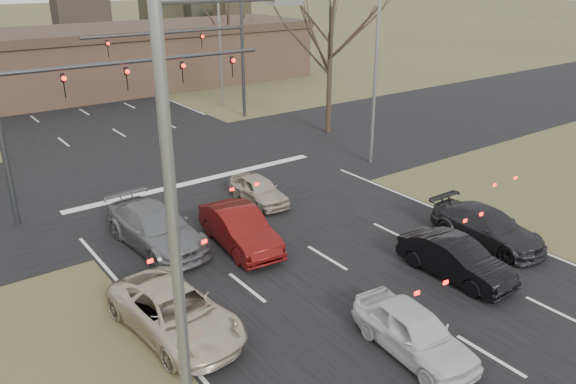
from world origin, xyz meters
The scene contains 17 objects.
ground centered at (0.00, 0.00, 0.00)m, with size 360.00×360.00×0.00m, color #484A27.
road_main centered at (0.00, 60.00, 0.01)m, with size 14.00×300.00×0.02m, color black.
road_cross centered at (0.00, 15.00, 0.01)m, with size 200.00×14.00×0.02m, color black.
building centered at (2.00, 38.00, 2.67)m, with size 42.40×10.40×5.30m.
mast_arm_near centered at (-5.23, 13.00, 5.07)m, with size 12.12×0.24×8.00m.
mast_arm_far centered at (6.18, 23.00, 5.02)m, with size 11.12×0.24×8.00m.
streetlight_left centered at (-8.82, -4.00, 5.59)m, with size 2.34×0.25×10.00m.
streetlight_right_near centered at (8.82, 10.00, 5.59)m, with size 2.34×0.25×10.00m.
streetlight_right_far centered at (9.32, 27.00, 5.59)m, with size 2.34×0.25×10.00m.
tree_right_far centered at (15.00, 35.00, 6.96)m, with size 5.40×5.40×9.00m.
car_silver_suv centered at (-6.48, 2.16, 0.69)m, with size 2.28×4.95×1.38m, color beige.
car_white_sedan centered at (-1.58, -2.58, 0.68)m, with size 1.61×3.99×1.36m, color silver.
car_black_hatch centered at (2.72, -0.61, 0.69)m, with size 1.45×4.17×1.37m, color black.
car_charcoal_sedan centered at (5.83, 0.33, 0.67)m, with size 1.89×4.65×1.35m, color black.
car_grey_ahead centered at (-4.62, 7.66, 0.77)m, with size 2.16×5.31×1.54m, color slate.
car_red_ahead centered at (-2.07, 5.73, 0.75)m, with size 1.59×4.56×1.50m, color #570D0C.
car_silver_ahead centered at (0.94, 8.95, 0.61)m, with size 1.45×3.60×1.23m, color #BEAF9A.
Camera 1 is at (-12.01, -10.91, 9.98)m, focal length 35.00 mm.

